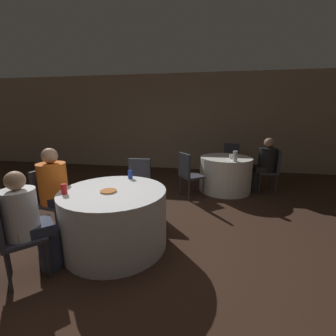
% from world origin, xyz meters
% --- Properties ---
extents(ground_plane, '(16.00, 16.00, 0.00)m').
position_xyz_m(ground_plane, '(0.00, 0.00, 0.00)').
color(ground_plane, '#382319').
extents(wall_back, '(16.00, 0.06, 2.80)m').
position_xyz_m(wall_back, '(0.00, 4.33, 1.40)').
color(wall_back, gray).
rests_on(wall_back, ground_plane).
extents(table_near, '(1.31, 1.31, 0.75)m').
position_xyz_m(table_near, '(-0.11, -0.01, 0.38)').
color(table_near, white).
rests_on(table_near, ground_plane).
extents(table_far, '(1.11, 1.11, 0.75)m').
position_xyz_m(table_far, '(1.43, 2.44, 0.38)').
color(table_far, white).
rests_on(table_far, ground_plane).
extents(chair_near_southwest, '(0.57, 0.57, 0.92)m').
position_xyz_m(chair_near_southwest, '(-0.86, -0.78, 0.55)').
color(chair_near_southwest, '#383842').
rests_on(chair_near_southwest, ground_plane).
extents(chair_near_north, '(0.40, 0.41, 0.92)m').
position_xyz_m(chair_near_north, '(-0.12, 1.06, 0.55)').
color(chair_near_north, '#383842').
rests_on(chair_near_north, ground_plane).
extents(chair_near_west, '(0.47, 0.46, 0.92)m').
position_xyz_m(chair_near_west, '(-1.16, 0.18, 0.55)').
color(chair_near_west, '#383842').
rests_on(chair_near_west, ground_plane).
extents(chair_far_southwest, '(0.56, 0.56, 0.92)m').
position_xyz_m(chair_far_southwest, '(0.66, 1.85, 0.55)').
color(chair_far_southwest, '#383842').
rests_on(chair_far_southwest, ground_plane).
extents(chair_far_north, '(0.47, 0.47, 0.92)m').
position_xyz_m(chair_far_north, '(1.62, 3.39, 0.55)').
color(chair_far_north, '#383842').
rests_on(chair_far_north, ground_plane).
extents(chair_far_east, '(0.45, 0.44, 0.92)m').
position_xyz_m(chair_far_east, '(2.40, 2.54, 0.55)').
color(chair_far_east, '#383842').
rests_on(chair_far_east, ground_plane).
extents(person_orange_shirt, '(0.52, 0.41, 1.23)m').
position_xyz_m(person_orange_shirt, '(-1.01, 0.15, 0.64)').
color(person_orange_shirt, black).
rests_on(person_orange_shirt, ground_plane).
extents(person_black_shirt, '(0.53, 0.39, 1.18)m').
position_xyz_m(person_black_shirt, '(2.24, 2.53, 0.61)').
color(person_black_shirt, '#282828').
rests_on(person_black_shirt, ground_plane).
extents(person_white_shirt, '(0.46, 0.46, 1.14)m').
position_xyz_m(person_white_shirt, '(-0.74, -0.66, 0.58)').
color(person_white_shirt, '#33384C').
rests_on(person_white_shirt, ground_plane).
extents(pizza_plate_near, '(0.20, 0.20, 0.02)m').
position_xyz_m(pizza_plate_near, '(-0.14, -0.08, 0.76)').
color(pizza_plate_near, white).
rests_on(pizza_plate_near, table_near).
extents(soda_can_red, '(0.07, 0.07, 0.12)m').
position_xyz_m(soda_can_red, '(-0.62, -0.23, 0.82)').
color(soda_can_red, red).
rests_on(soda_can_red, table_near).
extents(soda_can_blue, '(0.07, 0.07, 0.12)m').
position_xyz_m(soda_can_blue, '(-0.07, 0.52, 0.82)').
color(soda_can_blue, '#1E38A5').
rests_on(soda_can_blue, table_near).
extents(bottle_far, '(0.09, 0.09, 0.21)m').
position_xyz_m(bottle_far, '(1.57, 2.03, 0.86)').
color(bottle_far, silver).
rests_on(bottle_far, table_far).
extents(cup_far, '(0.08, 0.08, 0.09)m').
position_xyz_m(cup_far, '(1.52, 2.30, 0.80)').
color(cup_far, silver).
rests_on(cup_far, table_far).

